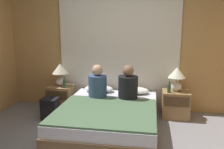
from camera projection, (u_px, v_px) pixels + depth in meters
wall_back at (119, 47)px, 4.69m from camera, size 4.61×0.06×2.50m
curtain_panel at (118, 55)px, 4.66m from camera, size 2.55×0.02×2.21m
bed at (109, 118)px, 3.86m from camera, size 1.55×1.94×0.41m
nightstand_left at (61, 98)px, 4.74m from camera, size 0.49×0.44×0.50m
nightstand_right at (175, 104)px, 4.37m from camera, size 0.49×0.44×0.50m
lamp_left at (60, 72)px, 4.65m from camera, size 0.31×0.31×0.44m
lamp_right at (177, 76)px, 4.29m from camera, size 0.31×0.31×0.44m
pillow_left at (99, 89)px, 4.59m from camera, size 0.55×0.35×0.12m
pillow_right at (134, 90)px, 4.47m from camera, size 0.55×0.35×0.12m
blanket_on_bed at (105, 111)px, 3.53m from camera, size 1.49×1.29×0.03m
person_left_in_bed at (98, 84)px, 4.18m from camera, size 0.33×0.33×0.59m
person_right_in_bed at (128, 86)px, 4.09m from camera, size 0.34×0.34×0.60m
beer_bottle_on_left_stand at (64, 83)px, 4.53m from camera, size 0.06×0.06×0.22m
beer_bottle_on_right_stand at (169, 88)px, 4.21m from camera, size 0.06×0.06×0.21m
backpack_on_floor at (50, 107)px, 4.29m from camera, size 0.28×0.27×0.39m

